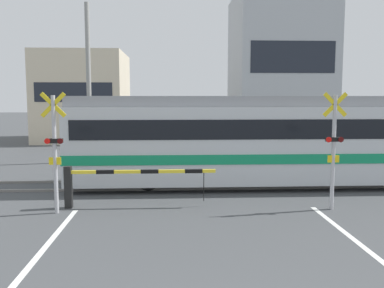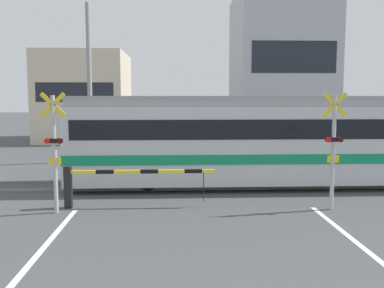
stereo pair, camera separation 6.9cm
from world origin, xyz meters
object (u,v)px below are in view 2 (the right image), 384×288
at_px(crossing_barrier_near, 108,179).
at_px(crossing_barrier_far, 245,151).
at_px(pedestrian, 159,138).
at_px(crossing_signal_right, 333,146).
at_px(commuter_train, 274,138).
at_px(crossing_signal_left, 54,147).

distance_m(crossing_barrier_near, crossing_barrier_far, 7.83).
bearing_deg(pedestrian, crossing_barrier_far, -45.22).
bearing_deg(crossing_signal_right, pedestrian, 116.20).
bearing_deg(crossing_barrier_far, commuter_train, -81.50).
bearing_deg(pedestrian, crossing_signal_right, -63.80).
bearing_deg(commuter_train, crossing_barrier_near, -152.23).
relative_size(commuter_train, crossing_barrier_near, 3.34).
xyz_separation_m(commuter_train, crossing_barrier_far, (-0.47, 3.18, -0.88)).
bearing_deg(crossing_barrier_far, crossing_barrier_near, -129.44).
distance_m(crossing_barrier_near, crossing_signal_left, 1.73).
height_order(commuter_train, crossing_barrier_near, commuter_train).
xyz_separation_m(crossing_barrier_far, crossing_signal_right, (1.32, -6.57, 0.99)).
relative_size(crossing_barrier_near, crossing_signal_left, 1.31).
relative_size(crossing_signal_left, pedestrian, 1.86).
relative_size(crossing_barrier_near, pedestrian, 2.44).
relative_size(crossing_barrier_far, crossing_signal_right, 1.31).
xyz_separation_m(crossing_signal_left, pedestrian, (2.49, 10.40, -0.79)).
height_order(crossing_signal_right, pedestrian, crossing_signal_right).
bearing_deg(pedestrian, crossing_signal_left, -103.45).
xyz_separation_m(commuter_train, crossing_barrier_near, (-5.45, -2.87, -0.88)).
bearing_deg(crossing_signal_left, crossing_barrier_far, 46.25).
height_order(crossing_barrier_far, pedestrian, pedestrian).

